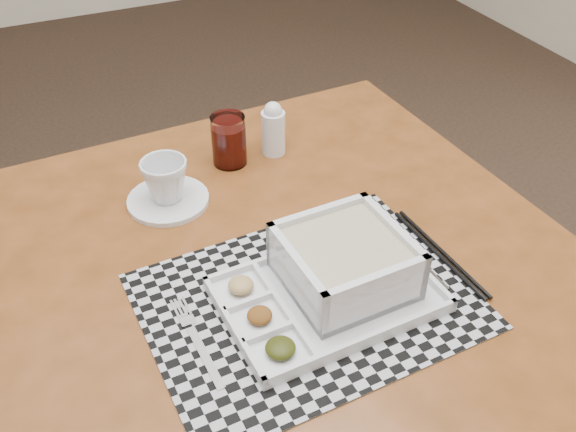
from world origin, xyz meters
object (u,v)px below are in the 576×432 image
object	(u,v)px
serving_tray	(338,273)
creamer_bottle	(273,129)
cup	(165,180)
juice_glass	(229,142)
dining_table	(280,285)

from	to	relation	value
serving_tray	creamer_bottle	bearing A→B (deg)	80.15
serving_tray	cup	bearing A→B (deg)	117.60
juice_glass	dining_table	bearing A→B (deg)	-94.43
cup	serving_tray	bearing A→B (deg)	-50.54
dining_table	creamer_bottle	distance (m)	0.34
cup	creamer_bottle	world-z (taller)	creamer_bottle
juice_glass	creamer_bottle	xyz separation A→B (m)	(0.09, -0.00, 0.01)
juice_glass	creamer_bottle	distance (m)	0.09
dining_table	juice_glass	distance (m)	0.32
creamer_bottle	serving_tray	bearing A→B (deg)	-99.85
cup	juice_glass	size ratio (longest dim) A/B	0.83
serving_tray	dining_table	bearing A→B (deg)	111.11
dining_table	cup	world-z (taller)	cup
dining_table	creamer_bottle	world-z (taller)	creamer_bottle
juice_glass	cup	bearing A→B (deg)	-152.72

